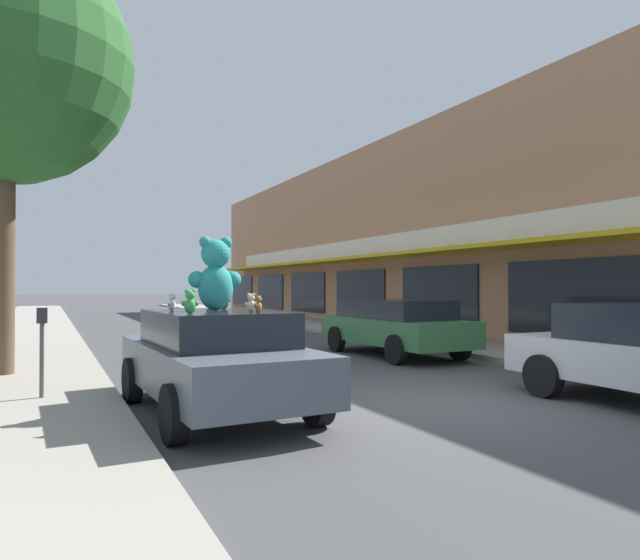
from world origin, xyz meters
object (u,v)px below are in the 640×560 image
Objects in this scene: teddy_bear_brown at (258,304)px; teddy_bear_white at (172,302)px; parking_meter at (42,340)px; teddy_bear_green at (190,302)px; teddy_bear_giant at (216,275)px; plush_art_car at (216,358)px; teddy_bear_black at (224,299)px; street_tree at (5,60)px; parked_car_far_center at (394,324)px; teddy_bear_yellow at (210,298)px; teddy_bear_cream at (251,303)px.

teddy_bear_brown is 1.29m from teddy_bear_white.
teddy_bear_green is at bearing -52.45° from parking_meter.
plush_art_car is at bearing 79.58° from teddy_bear_giant.
parking_meter is at bearing -21.93° from teddy_bear_black.
teddy_bear_green is at bearing 57.68° from teddy_bear_giant.
street_tree reaches higher than plush_art_car.
teddy_bear_green is at bearing -64.89° from street_tree.
teddy_bear_black is at bearing -145.44° from parked_car_far_center.
parked_car_far_center is at bearing 20.15° from parking_meter.
plush_art_car is 1.20m from teddy_bear_yellow.
teddy_bear_white is 0.80× the size of teddy_bear_green.
teddy_bear_yellow reaches higher than teddy_bear_black.
teddy_bear_white is (-0.91, 0.92, 0.01)m from teddy_bear_brown.
teddy_bear_giant is at bearing 116.98° from teddy_bear_white.
teddy_bear_white is at bearing 148.11° from plush_art_car.
parked_car_far_center is (5.30, 4.78, -0.72)m from teddy_bear_cream.
plush_art_car is 13.82× the size of teddy_bear_black.
teddy_bear_white is 0.05× the size of parked_car_far_center.
teddy_bear_giant is at bearing -33.12° from teddy_bear_cream.
teddy_bear_green is (-0.53, -0.79, -0.35)m from teddy_bear_giant.
teddy_bear_cream reaches higher than plush_art_car.
teddy_bear_yellow reaches higher than teddy_bear_brown.
teddy_bear_cream is at bearing 118.09° from teddy_bear_giant.
teddy_bear_black is 1.27m from teddy_bear_brown.
teddy_bear_brown is 0.03× the size of street_tree.
teddy_bear_black is 1.22× the size of teddy_bear_cream.
teddy_bear_giant is (0.04, 0.17, 1.12)m from plush_art_car.
teddy_bear_yellow is (0.15, 0.90, 0.78)m from plush_art_car.
teddy_bear_brown is at bearing 114.80° from teddy_bear_giant.
teddy_bear_brown is 0.90× the size of teddy_bear_white.
teddy_bear_black is 6.35m from street_tree.
teddy_bear_green is at bearing 42.37° from teddy_bear_white.
teddy_bear_green is 0.04× the size of street_tree.
teddy_bear_white reaches higher than plush_art_car.
teddy_bear_green is at bearing -38.74° from teddy_bear_brown.
teddy_bear_black is 1.39× the size of teddy_bear_brown.
teddy_bear_cream is 7.06m from street_tree.
teddy_bear_green reaches higher than teddy_bear_brown.
teddy_bear_green reaches higher than parking_meter.
teddy_bear_brown is 3.31m from parking_meter.
parked_car_far_center is (6.17, 4.04, -0.71)m from teddy_bear_white.
street_tree is (-2.27, 4.83, 4.28)m from teddy_bear_green.
teddy_bear_cream is (-0.03, 0.18, 0.01)m from teddy_bear_brown.
teddy_bear_black is 2.61m from parking_meter.
teddy_bear_giant is at bearing -115.26° from teddy_bear_green.
street_tree is at bearing -110.07° from teddy_bear_yellow.
teddy_bear_giant is 3.17× the size of teddy_bear_yellow.
teddy_bear_giant is 0.13× the size of street_tree.
teddy_bear_yellow reaches higher than parking_meter.
street_tree is at bearing 120.68° from plush_art_car.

